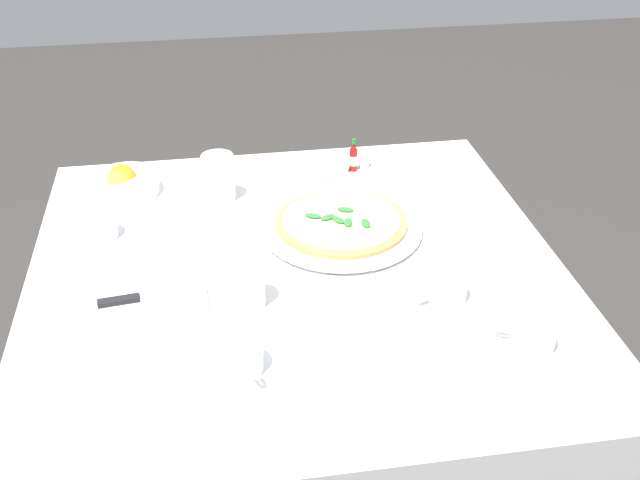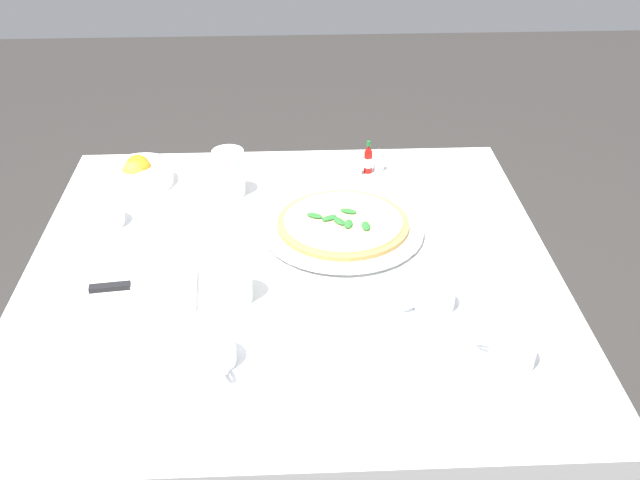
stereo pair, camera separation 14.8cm
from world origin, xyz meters
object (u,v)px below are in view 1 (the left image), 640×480
pizza_plate (342,227)px  coffee_cup_back_corner (99,228)px  pizza (342,221)px  citrus_bowl (125,183)px  hot_sauce_bottle (353,158)px  water_glass_center_back (247,282)px  coffee_cup_left_edge (532,336)px  pepper_shaker (343,164)px  coffee_cup_far_left (240,357)px  dinner_knife (147,296)px  napkin_folded (146,303)px  water_glass_far_right (219,180)px  coffee_cup_near_left (446,288)px  salt_shaker (364,158)px

pizza_plate → coffee_cup_back_corner: bearing=174.0°
pizza → citrus_bowl: (-0.46, 0.25, 0.00)m
pizza → hot_sauce_bottle: 0.29m
coffee_cup_back_corner → water_glass_center_back: (0.29, -0.28, 0.02)m
coffee_cup_left_edge → pepper_shaker: coffee_cup_left_edge is taller
pizza → water_glass_center_back: 0.31m
pepper_shaker → coffee_cup_far_left: bearing=-113.5°
citrus_bowl → dinner_knife: bearing=-81.8°
coffee_cup_back_corner → napkin_folded: coffee_cup_back_corner is taller
dinner_knife → hot_sauce_bottle: 0.68m
water_glass_far_right → hot_sauce_bottle: water_glass_far_right is taller
coffee_cup_far_left → coffee_cup_left_edge: bearing=-2.6°
coffee_cup_back_corner → coffee_cup_near_left: coffee_cup_near_left is taller
coffee_cup_back_corner → water_glass_far_right: size_ratio=1.22×
coffee_cup_left_edge → salt_shaker: (-0.14, 0.72, -0.01)m
hot_sauce_bottle → salt_shaker: (0.03, 0.01, -0.01)m
dinner_knife → citrus_bowl: 0.46m
pizza_plate → pizza: size_ratio=1.22×
water_glass_center_back → coffee_cup_left_edge: bearing=-24.0°
pizza → water_glass_center_back: size_ratio=2.50×
pizza_plate → pepper_shaker: size_ratio=6.08×
pizza_plate → water_glass_far_right: (-0.25, 0.19, 0.04)m
pizza → coffee_cup_left_edge: (0.25, -0.43, 0.01)m
hot_sauce_bottle → pizza: bearing=-106.1°
hot_sauce_bottle → coffee_cup_far_left: bearing=-115.2°
water_glass_far_right → water_glass_center_back: 0.41m
coffee_cup_left_edge → pepper_shaker: (-0.19, 0.70, -0.01)m
salt_shaker → citrus_bowl: bearing=-175.8°
pizza_plate → dinner_knife: size_ratio=1.75×
pizza_plate → coffee_cup_back_corner: coffee_cup_back_corner is taller
napkin_folded → hot_sauce_bottle: hot_sauce_bottle is taller
pizza_plate → hot_sauce_bottle: size_ratio=4.12×
pizza_plate → water_glass_far_right: bearing=143.0°
pizza_plate → pizza: 0.01m
coffee_cup_back_corner → pizza: bearing=-6.0°
coffee_cup_far_left → water_glass_center_back: size_ratio=1.16×
coffee_cup_left_edge → citrus_bowl: size_ratio=0.87×
pizza → pepper_shaker: (0.05, 0.27, 0.00)m
water_glass_center_back → hot_sauce_bottle: bearing=59.4°
napkin_folded → coffee_cup_near_left: bearing=-10.7°
coffee_cup_near_left → dinner_knife: 0.55m
coffee_cup_near_left → water_glass_far_right: (-0.39, 0.46, 0.02)m
coffee_cup_near_left → pepper_shaker: size_ratio=2.31×
dinner_knife → pepper_shaker: pepper_shaker is taller
citrus_bowl → water_glass_center_back: bearing=-62.4°
water_glass_center_back → napkin_folded: (-0.18, 0.02, -0.04)m
citrus_bowl → hot_sauce_bottle: bearing=3.4°
water_glass_center_back → pepper_shaker: bearing=61.4°
coffee_cup_near_left → napkin_folded: size_ratio=0.57×
napkin_folded → citrus_bowl: 0.46m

